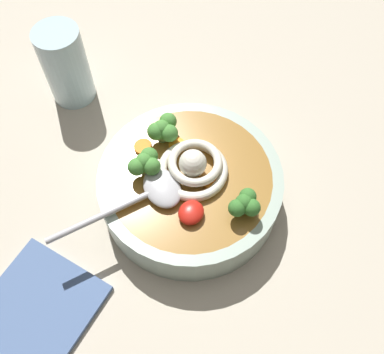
{
  "coord_description": "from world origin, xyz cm",
  "views": [
    {
      "loc": [
        -27.19,
        -14.66,
        57.97
      ],
      "look_at": [
        -2.97,
        -0.27,
        9.21
      ],
      "focal_mm": 41.5,
      "sensor_mm": 36.0,
      "label": 1
    }
  ],
  "objects_px": {
    "drinking_glass": "(66,65)",
    "folded_napkin": "(27,323)",
    "soup_spoon": "(152,192)",
    "soup_bowl": "(192,188)",
    "noodle_pile": "(192,166)"
  },
  "relations": [
    {
      "from": "drinking_glass",
      "to": "folded_napkin",
      "type": "height_order",
      "value": "drinking_glass"
    },
    {
      "from": "noodle_pile",
      "to": "soup_spoon",
      "type": "height_order",
      "value": "noodle_pile"
    },
    {
      "from": "noodle_pile",
      "to": "folded_napkin",
      "type": "xyz_separation_m",
      "value": [
        -0.25,
        0.08,
        -0.07
      ]
    },
    {
      "from": "noodle_pile",
      "to": "drinking_glass",
      "type": "xyz_separation_m",
      "value": [
        0.06,
        0.25,
        -0.01
      ]
    },
    {
      "from": "soup_spoon",
      "to": "drinking_glass",
      "type": "relative_size",
      "value": 1.33
    },
    {
      "from": "noodle_pile",
      "to": "soup_spoon",
      "type": "relative_size",
      "value": 0.6
    },
    {
      "from": "drinking_glass",
      "to": "folded_napkin",
      "type": "relative_size",
      "value": 0.72
    },
    {
      "from": "noodle_pile",
      "to": "drinking_glass",
      "type": "height_order",
      "value": "drinking_glass"
    },
    {
      "from": "soup_bowl",
      "to": "folded_napkin",
      "type": "relative_size",
      "value": 1.38
    },
    {
      "from": "soup_bowl",
      "to": "noodle_pile",
      "type": "xyz_separation_m",
      "value": [
        0.01,
        0.0,
        0.04
      ]
    },
    {
      "from": "folded_napkin",
      "to": "soup_bowl",
      "type": "bearing_deg",
      "value": -18.46
    },
    {
      "from": "drinking_glass",
      "to": "soup_bowl",
      "type": "bearing_deg",
      "value": -104.45
    },
    {
      "from": "drinking_glass",
      "to": "folded_napkin",
      "type": "bearing_deg",
      "value": -150.84
    },
    {
      "from": "noodle_pile",
      "to": "folded_napkin",
      "type": "distance_m",
      "value": 0.27
    },
    {
      "from": "soup_spoon",
      "to": "drinking_glass",
      "type": "bearing_deg",
      "value": -85.52
    }
  ]
}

